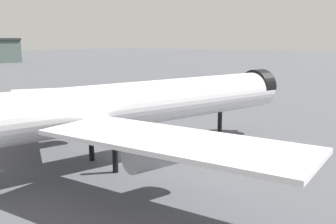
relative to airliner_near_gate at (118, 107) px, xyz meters
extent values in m
plane|color=#4C4F54|center=(2.60, 0.97, -6.46)|extent=(900.00, 900.00, 0.00)
cylinder|color=white|center=(0.43, -0.09, 0.12)|extent=(50.02, 15.69, 5.06)
cone|color=white|center=(24.89, -5.47, 0.12)|extent=(6.50, 6.04, 4.96)
cylinder|color=black|center=(23.90, -5.25, 0.50)|extent=(3.32, 5.48, 5.11)
cube|color=white|center=(-0.37, 14.21, -0.52)|extent=(18.32, 23.50, 0.41)
cylinder|color=#B7BAC1|center=(0.22, 11.31, -2.19)|extent=(7.45, 4.22, 2.78)
cube|color=white|center=(-6.30, -12.75, -0.52)|extent=(10.18, 23.22, 0.41)
cylinder|color=#B7BAC1|center=(-4.54, -10.37, -2.19)|extent=(7.45, 4.22, 2.78)
cylinder|color=black|center=(16.08, -3.53, -4.44)|extent=(0.61, 0.61, 4.05)
cylinder|color=black|center=(-1.45, 3.04, -4.44)|extent=(0.61, 0.61, 4.05)
cylinder|color=black|center=(-2.59, -2.15, -4.44)|extent=(0.61, 0.61, 4.05)
camera|label=1|loc=(-29.95, -31.43, 7.39)|focal=41.79mm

